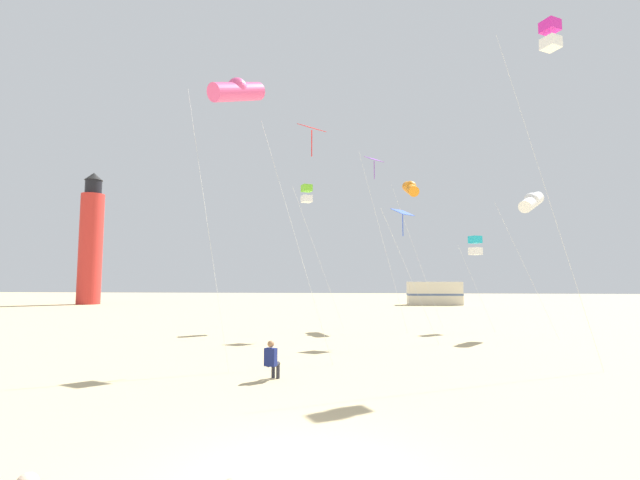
% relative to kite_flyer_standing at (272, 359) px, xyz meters
% --- Properties ---
extents(kite_flyer_standing, '(0.42, 0.55, 1.16)m').
position_rel_kite_flyer_standing_xyz_m(kite_flyer_standing, '(0.00, 0.00, 0.00)').
color(kite_flyer_standing, navy).
rests_on(kite_flyer_standing, ground).
extents(kite_tube_rainbow, '(2.73, 3.02, 10.83)m').
position_rel_kite_flyer_standing_xyz_m(kite_tube_rainbow, '(-2.02, 2.72, 9.51)').
color(kite_tube_rainbow, silver).
rests_on(kite_tube_rainbow, ground).
extents(kite_diamond_violet, '(2.62, 2.35, 10.38)m').
position_rel_kite_flyer_standing_xyz_m(kite_diamond_violet, '(3.36, 13.07, 9.11)').
color(kite_diamond_violet, silver).
rests_on(kite_diamond_violet, ground).
extents(kite_tube_white, '(3.13, 3.31, 8.06)m').
position_rel_kite_flyer_standing_xyz_m(kite_tube_white, '(12.05, 12.61, 6.74)').
color(kite_tube_white, silver).
rests_on(kite_tube_white, ground).
extents(kite_box_cyan, '(1.86, 1.58, 5.63)m').
position_rel_kite_flyer_standing_xyz_m(kite_box_cyan, '(9.38, 14.58, 4.44)').
color(kite_box_cyan, silver).
rests_on(kite_box_cyan, ground).
extents(kite_box_magenta, '(2.56, 2.56, 13.17)m').
position_rel_kite_flyer_standing_xyz_m(kite_box_magenta, '(10.12, 4.41, 11.95)').
color(kite_box_magenta, silver).
rests_on(kite_box_magenta, ground).
extents(kite_tube_orange, '(3.07, 2.96, 9.79)m').
position_rel_kite_flyer_standing_xyz_m(kite_tube_orange, '(5.78, 16.67, 8.47)').
color(kite_tube_orange, silver).
rests_on(kite_tube_orange, ground).
extents(kite_box_lime, '(2.93, 2.80, 9.12)m').
position_rel_kite_flyer_standing_xyz_m(kite_box_lime, '(-1.00, 15.02, 7.92)').
color(kite_box_lime, silver).
rests_on(kite_box_lime, ground).
extents(kite_diamond_scarlet, '(2.87, 2.49, 9.37)m').
position_rel_kite_flyer_standing_xyz_m(kite_diamond_scarlet, '(0.60, 4.30, 8.16)').
color(kite_diamond_scarlet, silver).
rests_on(kite_diamond_scarlet, ground).
extents(kite_diamond_blue, '(2.60, 2.08, 6.52)m').
position_rel_kite_flyer_standing_xyz_m(kite_diamond_blue, '(4.63, 8.98, 5.48)').
color(kite_diamond_blue, silver).
rests_on(kite_diamond_blue, ground).
extents(lighthouse_distant, '(2.80, 2.80, 16.80)m').
position_rel_kite_flyer_standing_xyz_m(lighthouse_distant, '(-32.03, 40.08, 7.22)').
color(lighthouse_distant, red).
rests_on(lighthouse_distant, ground).
extents(rv_van_cream, '(6.56, 2.68, 2.80)m').
position_rel_kite_flyer_standing_xyz_m(rv_van_cream, '(11.00, 42.86, 0.78)').
color(rv_van_cream, beige).
rests_on(rv_van_cream, ground).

